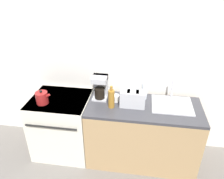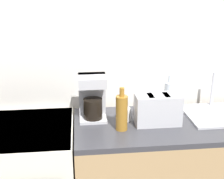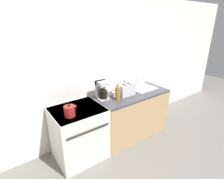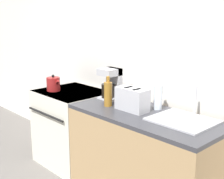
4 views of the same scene
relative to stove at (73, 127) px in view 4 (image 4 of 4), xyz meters
name	(u,v)px [view 4 (image 4 of 4)]	position (x,y,z in m)	size (l,w,h in m)	color
wall_back	(135,57)	(0.61, 0.39, 0.85)	(8.00, 0.05, 2.60)	silver
stove	(73,127)	(0.00, 0.00, 0.00)	(0.78, 0.72, 0.88)	silver
counter_block	(144,159)	(1.12, -0.02, -0.01)	(1.44, 0.65, 0.88)	tan
kettle	(53,84)	(-0.17, -0.14, 0.51)	(0.19, 0.15, 0.19)	maroon
toaster	(132,99)	(0.97, -0.03, 0.53)	(0.31, 0.15, 0.21)	#BCBCC1
coffee_maker	(111,83)	(0.54, 0.11, 0.59)	(0.19, 0.19, 0.32)	#B7B7BC
sink_tray	(183,119)	(1.47, 0.06, 0.44)	(0.50, 0.43, 0.28)	#B7B7BC
bottle_amber	(108,94)	(0.71, -0.09, 0.55)	(0.08, 0.08, 0.29)	#9E6B23
bottle_clear	(158,97)	(1.11, 0.17, 0.55)	(0.08, 0.08, 0.29)	silver
cup_white	(121,99)	(0.75, 0.05, 0.47)	(0.09, 0.09, 0.09)	white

